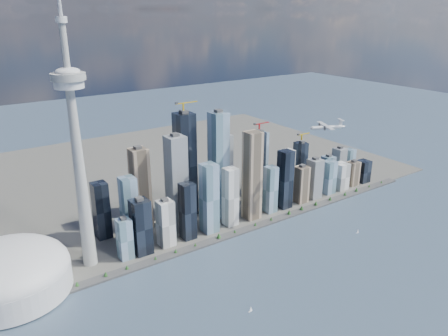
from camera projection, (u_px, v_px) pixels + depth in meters
ground at (322, 291)px, 752.58m from camera, size 4000.00×4000.00×0.00m
seawall at (236, 233)px, 945.08m from camera, size 1100.00×22.00×4.00m
land at (147, 173)px, 1292.97m from camera, size 1400.00×900.00×3.00m
shoreline_trees at (236, 230)px, 942.75m from camera, size 960.53×7.20×8.80m
skyscraper_cluster at (235, 180)px, 1016.14m from camera, size 736.00×142.00×267.58m
needle_tower at (77, 146)px, 751.00m from camera, size 56.00×56.00×550.50m
dome_stadium at (9, 273)px, 735.87m from camera, size 200.00×200.00×86.00m
airplane at (327, 127)px, 917.68m from camera, size 76.70×68.82×19.60m
sailboat_west at (251, 310)px, 701.67m from camera, size 7.78×2.40×10.80m
sailboat_east at (358, 232)px, 947.97m from camera, size 7.15×2.31×9.91m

